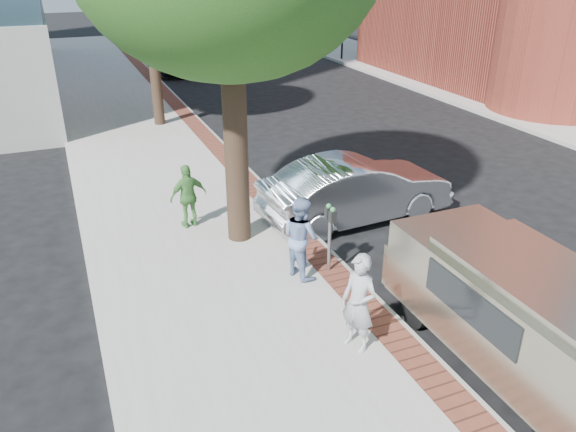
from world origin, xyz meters
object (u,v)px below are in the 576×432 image
parking_meter (330,225)px  van (519,310)px  person_gray (359,303)px  person_officer (301,237)px  sedan_silver (356,190)px  person_green (188,196)px  bg_car (197,62)px

parking_meter → van: van is taller
person_gray → person_officer: person_gray is taller
person_officer → sedan_silver: size_ratio=0.35×
person_green → bg_car: bearing=-114.3°
parking_meter → bg_car: 21.56m
parking_meter → person_green: size_ratio=0.95×
person_gray → bg_car: bearing=148.7°
person_gray → person_green: 5.73m
parking_meter → van: (1.56, -3.56, -0.16)m
person_green → bg_car: 18.88m
bg_car → person_green: bearing=159.1°
person_gray → sedan_silver: bearing=128.1°
person_officer → van: (2.15, -3.65, 0.04)m
parking_meter → van: 3.88m
person_officer → person_green: bearing=11.7°
person_officer → sedan_silver: bearing=-64.0°
person_gray → sedan_silver: (2.52, 4.65, -0.22)m
parking_meter → person_officer: size_ratio=0.87×
person_green → van: size_ratio=0.30×
parking_meter → person_gray: person_gray is taller
person_green → person_officer: bearing=107.4°
bg_car → sedan_silver: bearing=171.4°
person_gray → parking_meter: bearing=141.0°
parking_meter → person_gray: size_ratio=0.85×
person_officer → van: 4.24m
sedan_silver → bg_car: size_ratio=1.18×
person_green → person_gray: bearing=95.3°
person_officer → bg_car: (3.25, 21.30, -0.30)m
parking_meter → van: bearing=-66.4°
parking_meter → person_green: bearing=124.4°
person_officer → person_green: person_officer is taller
person_officer → bg_car: 21.54m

